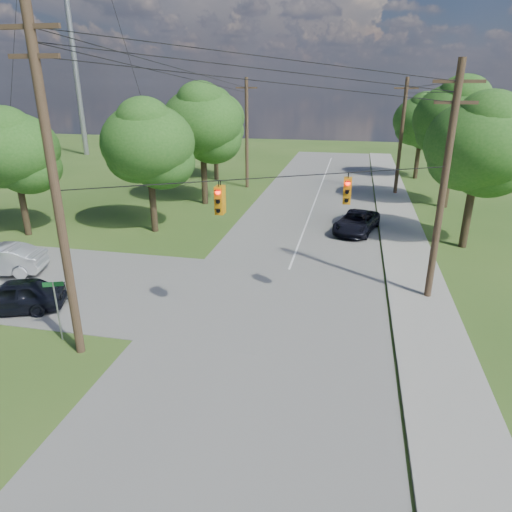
% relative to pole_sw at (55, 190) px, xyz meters
% --- Properties ---
extents(ground, '(140.00, 140.00, 0.00)m').
position_rel_pole_sw_xyz_m(ground, '(4.60, -0.40, -6.23)').
color(ground, '#2E4F1A').
rests_on(ground, ground).
extents(main_road, '(10.00, 100.00, 0.03)m').
position_rel_pole_sw_xyz_m(main_road, '(6.60, 4.60, -6.21)').
color(main_road, gray).
rests_on(main_road, ground).
extents(sidewalk_east, '(2.60, 100.00, 0.12)m').
position_rel_pole_sw_xyz_m(sidewalk_east, '(13.30, 4.60, -6.17)').
color(sidewalk_east, gray).
rests_on(sidewalk_east, ground).
extents(pole_sw, '(2.00, 0.32, 12.00)m').
position_rel_pole_sw_xyz_m(pole_sw, '(0.00, 0.00, 0.00)').
color(pole_sw, '#4D3827').
rests_on(pole_sw, ground).
extents(pole_ne, '(2.00, 0.32, 10.50)m').
position_rel_pole_sw_xyz_m(pole_ne, '(13.50, 7.60, -0.76)').
color(pole_ne, '#4D3827').
rests_on(pole_ne, ground).
extents(pole_north_e, '(2.00, 0.32, 10.00)m').
position_rel_pole_sw_xyz_m(pole_north_e, '(13.50, 29.60, -1.10)').
color(pole_north_e, '#4D3827').
rests_on(pole_north_e, ground).
extents(pole_north_w, '(2.00, 0.32, 10.00)m').
position_rel_pole_sw_xyz_m(pole_north_w, '(-0.40, 29.60, -1.10)').
color(pole_north_w, '#4D3827').
rests_on(pole_north_w, ground).
extents(power_lines, '(13.93, 29.62, 4.93)m').
position_rel_pole_sw_xyz_m(power_lines, '(6.10, 11.14, 2.93)').
color(power_lines, black).
rests_on(power_lines, ground).
extents(traffic_signals, '(4.91, 3.27, 1.05)m').
position_rel_pole_sw_xyz_m(traffic_signals, '(7.15, 4.03, -0.73)').
color(traffic_signals, orange).
rests_on(traffic_signals, ground).
extents(tree_w_near, '(6.00, 6.00, 8.40)m').
position_rel_pole_sw_xyz_m(tree_w_near, '(-3.40, 14.60, -0.30)').
color(tree_w_near, '#403220').
rests_on(tree_w_near, ground).
extents(tree_w_mid, '(6.40, 6.40, 9.22)m').
position_rel_pole_sw_xyz_m(tree_w_mid, '(-2.40, 22.60, 0.35)').
color(tree_w_mid, '#403220').
rests_on(tree_w_mid, ground).
extents(tree_w_far, '(6.00, 6.00, 8.73)m').
position_rel_pole_sw_xyz_m(tree_w_far, '(-4.40, 32.60, 0.02)').
color(tree_w_far, '#403220').
rests_on(tree_w_far, ground).
extents(tree_e_near, '(6.20, 6.20, 8.81)m').
position_rel_pole_sw_xyz_m(tree_e_near, '(16.60, 15.60, 0.02)').
color(tree_e_near, '#403220').
rests_on(tree_e_near, ground).
extents(tree_e_mid, '(6.60, 6.60, 9.64)m').
position_rel_pole_sw_xyz_m(tree_e_mid, '(17.10, 25.60, 0.68)').
color(tree_e_mid, '#403220').
rests_on(tree_e_mid, ground).
extents(tree_e_far, '(5.80, 5.80, 8.32)m').
position_rel_pole_sw_xyz_m(tree_e_far, '(16.10, 37.60, -0.31)').
color(tree_e_far, '#403220').
rests_on(tree_e_far, ground).
extents(tree_cross_n, '(5.60, 5.60, 7.91)m').
position_rel_pole_sw_xyz_m(tree_cross_n, '(-11.40, 12.10, -0.63)').
color(tree_cross_n, '#403220').
rests_on(tree_cross_n, ground).
extents(car_cross_dark, '(4.63, 3.14, 1.46)m').
position_rel_pole_sw_xyz_m(car_cross_dark, '(-4.61, 2.30, -5.46)').
color(car_cross_dark, black).
rests_on(car_cross_dark, cross_road).
extents(car_main_north, '(3.45, 5.38, 1.38)m').
position_rel_pole_sw_xyz_m(car_main_north, '(10.10, 17.24, -5.51)').
color(car_main_north, black).
rests_on(car_main_north, main_road).
extents(street_name_sign, '(0.71, 0.32, 2.51)m').
position_rel_pole_sw_xyz_m(street_name_sign, '(-1.18, 0.60, -4.61)').
color(street_name_sign, gray).
rests_on(street_name_sign, ground).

